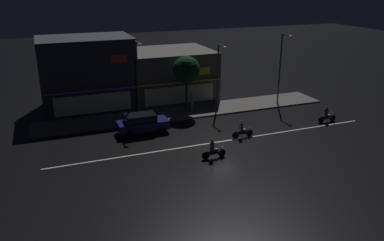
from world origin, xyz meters
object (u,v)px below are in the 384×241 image
parked_car_near_kerb (142,123)px  pedestrian_on_sidewalk (192,102)px  motorcycle_opposite_lane (242,130)px  traffic_cone (125,127)px  streetlamp_west (138,74)px  motorcycle_following (213,150)px  motorcycle_lead (327,116)px  streetlamp_east (281,63)px  streetlamp_mid (219,71)px

parked_car_near_kerb → pedestrian_on_sidewalk: bearing=32.8°
motorcycle_opposite_lane → traffic_cone: 10.10m
streetlamp_west → parked_car_near_kerb: bearing=-100.1°
motorcycle_following → motorcycle_opposite_lane: size_ratio=1.00×
parked_car_near_kerb → motorcycle_lead: size_ratio=2.26×
parked_car_near_kerb → traffic_cone: (-1.24, 1.11, -0.59)m
pedestrian_on_sidewalk → motorcycle_lead: pedestrian_on_sidewalk is taller
streetlamp_west → motorcycle_following: (2.96, -10.20, -3.75)m
streetlamp_east → pedestrian_on_sidewalk: size_ratio=4.12×
streetlamp_east → traffic_cone: bearing=-174.3°
motorcycle_lead → traffic_cone: (-17.68, 4.66, -0.36)m
motorcycle_following → parked_car_near_kerb: bearing=-60.6°
motorcycle_following → streetlamp_east: bearing=-138.9°
pedestrian_on_sidewalk → motorcycle_following: pedestrian_on_sidewalk is taller
streetlamp_mid → motorcycle_opposite_lane: size_ratio=3.40×
streetlamp_west → motorcycle_following: bearing=-73.8°
streetlamp_west → traffic_cone: (-1.83, -2.23, -4.11)m
pedestrian_on_sidewalk → motorcycle_opposite_lane: 8.08m
streetlamp_mid → pedestrian_on_sidewalk: streetlamp_mid is taller
streetlamp_east → traffic_cone: (-16.63, -1.66, -4.12)m
motorcycle_opposite_lane → traffic_cone: bearing=147.1°
pedestrian_on_sidewalk → motorcycle_lead: size_ratio=0.92×
streetlamp_mid → parked_car_near_kerb: size_ratio=1.50×
pedestrian_on_sidewalk → streetlamp_west: bearing=102.8°
motorcycle_following → motorcycle_opposite_lane: bearing=-142.2°
streetlamp_west → parked_car_near_kerb: (-0.60, -3.34, -3.51)m
streetlamp_east → motorcycle_opposite_lane: bearing=-139.4°
motorcycle_lead → motorcycle_opposite_lane: bearing=-173.6°
traffic_cone → motorcycle_following: bearing=-59.0°
motorcycle_following → traffic_cone: bearing=-57.0°
pedestrian_on_sidewalk → traffic_cone: bearing=117.8°
streetlamp_east → pedestrian_on_sidewalk: streetlamp_east is taller
parked_car_near_kerb → traffic_cone: 1.76m
streetlamp_west → traffic_cone: streetlamp_west is taller
motorcycle_lead → motorcycle_following: (-12.89, -3.31, 0.00)m
traffic_cone → pedestrian_on_sidewalk: bearing=21.0°
streetlamp_east → motorcycle_opposite_lane: 11.14m
streetlamp_mid → traffic_cone: size_ratio=11.75×
pedestrian_on_sidewalk → traffic_cone: 7.85m
streetlamp_mid → traffic_cone: bearing=-167.3°
streetlamp_east → streetlamp_mid: bearing=175.3°
streetlamp_west → traffic_cone: 5.02m
traffic_cone → motorcycle_lead: bearing=-14.8°
streetlamp_west → streetlamp_mid: 8.08m
streetlamp_east → pedestrian_on_sidewalk: bearing=173.1°
pedestrian_on_sidewalk → motorcycle_following: (-2.51, -10.76, -0.33)m
streetlamp_west → pedestrian_on_sidewalk: bearing=5.9°
streetlamp_west → streetlamp_east: bearing=-2.2°
streetlamp_mid → traffic_cone: 10.80m
streetlamp_mid → motorcycle_following: bearing=-116.6°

